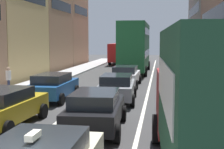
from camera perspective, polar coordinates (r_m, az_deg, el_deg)
name	(u,v)px	position (r m, az deg, el deg)	size (l,w,h in m)	color
sidewalk_left	(44,82)	(25.99, -12.05, -1.26)	(2.60, 64.00, 0.14)	#A7A7A7
lane_stripe_left	(106,84)	(24.69, -1.12, -1.66)	(0.16, 60.00, 0.01)	silver
lane_stripe_right	(150,85)	(24.35, 6.80, -1.81)	(0.16, 60.00, 0.01)	silver
removalist_box_truck	(216,102)	(7.52, 18.17, -4.71)	(2.97, 7.79, 3.58)	#A51E1E
sedan_centre_lane_second	(96,109)	(11.91, -2.90, -6.24)	(2.21, 4.37, 1.49)	black
wagon_left_lane_second	(4,106)	(13.09, -18.71, -5.44)	(2.24, 4.39, 1.49)	#B29319
hatchback_centre_lane_third	(117,87)	(17.51, 0.89, -2.25)	(2.22, 4.38, 1.49)	gray
sedan_left_lane_third	(53,86)	(18.25, -10.49, -2.02)	(2.08, 4.31, 1.49)	#194C8C
coupe_centre_lane_fourth	(126,75)	(23.38, 2.45, -0.15)	(2.11, 4.33, 1.49)	silver
sedan_right_lane_behind_truck	(185,98)	(14.48, 12.89, -4.18)	(2.25, 4.39, 1.49)	#19592D
wagon_right_lane_far	(175,81)	(20.47, 11.15, -1.15)	(2.18, 4.36, 1.49)	beige
bus_mid_queue_primary	(135,46)	(32.89, 4.16, 5.20)	(2.83, 10.51, 5.06)	#1E6033
bus_far_queue_secondary	(121,51)	(46.54, 1.62, 4.16)	(2.95, 10.54, 2.90)	#B21919
pedestrian_near_kerb	(8,78)	(21.49, -18.05, -0.60)	(0.34, 0.50, 1.66)	#262D47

